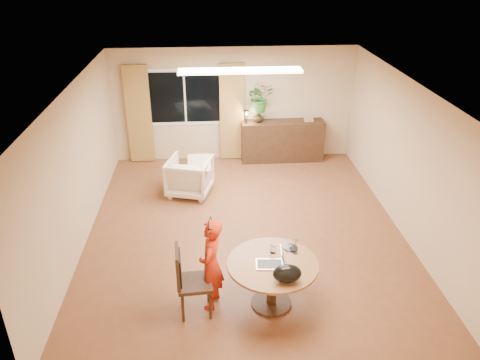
# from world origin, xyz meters

# --- Properties ---
(floor) EXTENTS (6.50, 6.50, 0.00)m
(floor) POSITION_xyz_m (0.00, 0.00, 0.00)
(floor) COLOR brown
(floor) RESTS_ON ground
(ceiling) EXTENTS (6.50, 6.50, 0.00)m
(ceiling) POSITION_xyz_m (0.00, 0.00, 2.60)
(ceiling) COLOR white
(ceiling) RESTS_ON wall_back
(wall_back) EXTENTS (5.50, 0.00, 5.50)m
(wall_back) POSITION_xyz_m (0.00, 3.25, 1.30)
(wall_back) COLOR tan
(wall_back) RESTS_ON floor
(wall_left) EXTENTS (0.00, 6.50, 6.50)m
(wall_left) POSITION_xyz_m (-2.75, 0.00, 1.30)
(wall_left) COLOR tan
(wall_left) RESTS_ON floor
(wall_right) EXTENTS (0.00, 6.50, 6.50)m
(wall_right) POSITION_xyz_m (2.75, 0.00, 1.30)
(wall_right) COLOR tan
(wall_right) RESTS_ON floor
(window) EXTENTS (1.70, 0.03, 1.30)m
(window) POSITION_xyz_m (-1.10, 3.23, 1.50)
(window) COLOR white
(window) RESTS_ON wall_back
(curtain_left) EXTENTS (0.55, 0.08, 2.25)m
(curtain_left) POSITION_xyz_m (-2.15, 3.15, 1.15)
(curtain_left) COLOR brown
(curtain_left) RESTS_ON wall_back
(curtain_right) EXTENTS (0.55, 0.08, 2.25)m
(curtain_right) POSITION_xyz_m (-0.05, 3.15, 1.15)
(curtain_right) COLOR brown
(curtain_right) RESTS_ON wall_back
(ceiling_panel) EXTENTS (2.20, 0.35, 0.05)m
(ceiling_panel) POSITION_xyz_m (0.00, 1.20, 2.57)
(ceiling_panel) COLOR white
(ceiling_panel) RESTS_ON ceiling
(dining_table) EXTENTS (1.25, 1.25, 0.71)m
(dining_table) POSITION_xyz_m (0.22, -1.95, 0.56)
(dining_table) COLOR brown
(dining_table) RESTS_ON floor
(dining_chair) EXTENTS (0.53, 0.48, 1.04)m
(dining_chair) POSITION_xyz_m (-0.84, -2.02, 0.52)
(dining_chair) COLOR black
(dining_chair) RESTS_ON floor
(child) EXTENTS (0.56, 0.43, 1.36)m
(child) POSITION_xyz_m (-0.61, -1.89, 0.68)
(child) COLOR red
(child) RESTS_ON floor
(laptop) EXTENTS (0.41, 0.29, 0.26)m
(laptop) POSITION_xyz_m (0.17, -1.99, 0.84)
(laptop) COLOR #B7B7BC
(laptop) RESTS_ON dining_table
(tumbler) EXTENTS (0.10, 0.10, 0.11)m
(tumbler) POSITION_xyz_m (0.25, -1.72, 0.77)
(tumbler) COLOR white
(tumbler) RESTS_ON dining_table
(wine_glass) EXTENTS (0.09, 0.09, 0.22)m
(wine_glass) POSITION_xyz_m (0.56, -1.75, 0.82)
(wine_glass) COLOR white
(wine_glass) RESTS_ON dining_table
(pot_lid) EXTENTS (0.24, 0.24, 0.03)m
(pot_lid) POSITION_xyz_m (0.52, -1.63, 0.73)
(pot_lid) COLOR white
(pot_lid) RESTS_ON dining_table
(handbag) EXTENTS (0.41, 0.30, 0.25)m
(handbag) POSITION_xyz_m (0.34, -2.35, 0.83)
(handbag) COLOR black
(handbag) RESTS_ON dining_table
(armchair) EXTENTS (1.02, 1.03, 0.77)m
(armchair) POSITION_xyz_m (-1.00, 1.47, 0.38)
(armchair) COLOR #BDA995
(armchair) RESTS_ON floor
(throw) EXTENTS (0.46, 0.56, 0.03)m
(throw) POSITION_xyz_m (-0.80, 1.39, 0.78)
(throw) COLOR beige
(throw) RESTS_ON armchair
(sideboard) EXTENTS (1.90, 0.46, 0.95)m
(sideboard) POSITION_xyz_m (1.11, 3.01, 0.48)
(sideboard) COLOR black
(sideboard) RESTS_ON floor
(vase) EXTENTS (0.25, 0.25, 0.25)m
(vase) POSITION_xyz_m (0.54, 3.01, 1.07)
(vase) COLOR black
(vase) RESTS_ON sideboard
(bouquet) EXTENTS (0.72, 0.67, 0.66)m
(bouquet) POSITION_xyz_m (0.57, 3.01, 1.53)
(bouquet) COLOR #316E29
(bouquet) RESTS_ON vase
(book_stack) EXTENTS (0.25, 0.21, 0.09)m
(book_stack) POSITION_xyz_m (1.71, 3.01, 0.99)
(book_stack) COLOR #996A4D
(book_stack) RESTS_ON sideboard
(desk_lamp) EXTENTS (0.14, 0.14, 0.31)m
(desk_lamp) POSITION_xyz_m (0.27, 2.96, 1.11)
(desk_lamp) COLOR black
(desk_lamp) RESTS_ON sideboard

